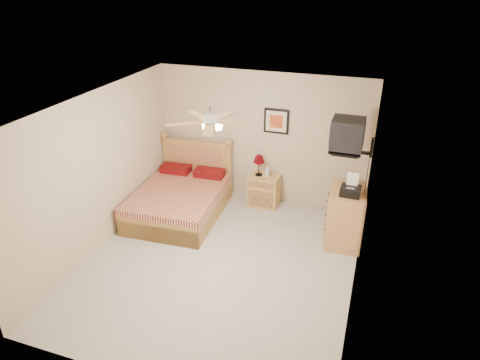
# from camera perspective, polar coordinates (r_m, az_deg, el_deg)

# --- Properties ---
(floor) EXTENTS (4.50, 4.50, 0.00)m
(floor) POSITION_cam_1_polar(r_m,az_deg,el_deg) (6.75, -2.70, -10.98)
(floor) COLOR #ACA89C
(floor) RESTS_ON ground
(ceiling) EXTENTS (4.00, 4.50, 0.04)m
(ceiling) POSITION_cam_1_polar(r_m,az_deg,el_deg) (5.60, -3.25, 9.79)
(ceiling) COLOR white
(ceiling) RESTS_ON ground
(wall_back) EXTENTS (4.00, 0.04, 2.50)m
(wall_back) POSITION_cam_1_polar(r_m,az_deg,el_deg) (8.03, 2.93, 5.58)
(wall_back) COLOR #C6AE92
(wall_back) RESTS_ON ground
(wall_front) EXTENTS (4.00, 0.04, 2.50)m
(wall_front) POSITION_cam_1_polar(r_m,az_deg,el_deg) (4.43, -13.96, -14.57)
(wall_front) COLOR #C6AE92
(wall_front) RESTS_ON ground
(wall_left) EXTENTS (0.04, 4.50, 2.50)m
(wall_left) POSITION_cam_1_polar(r_m,az_deg,el_deg) (7.00, -18.38, 0.96)
(wall_left) COLOR #C6AE92
(wall_left) RESTS_ON ground
(wall_right) EXTENTS (0.04, 4.50, 2.50)m
(wall_right) POSITION_cam_1_polar(r_m,az_deg,el_deg) (5.73, 16.06, -4.52)
(wall_right) COLOR #C6AE92
(wall_right) RESTS_ON ground
(bed) EXTENTS (1.55, 1.98, 1.23)m
(bed) POSITION_cam_1_polar(r_m,az_deg,el_deg) (7.73, -8.27, -0.66)
(bed) COLOR #A86F33
(bed) RESTS_ON ground
(nightstand) EXTENTS (0.56, 0.42, 0.60)m
(nightstand) POSITION_cam_1_polar(r_m,az_deg,el_deg) (8.17, 3.23, -1.36)
(nightstand) COLOR tan
(nightstand) RESTS_ON ground
(table_lamp) EXTENTS (0.24, 0.24, 0.40)m
(table_lamp) POSITION_cam_1_polar(r_m,az_deg,el_deg) (7.98, 2.54, 1.98)
(table_lamp) COLOR #54050B
(table_lamp) RESTS_ON nightstand
(lotion_bottle) EXTENTS (0.10, 0.10, 0.22)m
(lotion_bottle) POSITION_cam_1_polar(r_m,az_deg,el_deg) (7.97, 3.68, 1.20)
(lotion_bottle) COLOR silver
(lotion_bottle) RESTS_ON nightstand
(framed_picture) EXTENTS (0.46, 0.04, 0.46)m
(framed_picture) POSITION_cam_1_polar(r_m,az_deg,el_deg) (7.82, 4.87, 7.82)
(framed_picture) COLOR black
(framed_picture) RESTS_ON wall_back
(dresser) EXTENTS (0.60, 0.84, 0.95)m
(dresser) POSITION_cam_1_polar(r_m,az_deg,el_deg) (7.20, 13.89, -4.69)
(dresser) COLOR tan
(dresser) RESTS_ON ground
(fax_machine) EXTENTS (0.32, 0.34, 0.33)m
(fax_machine) POSITION_cam_1_polar(r_m,az_deg,el_deg) (6.76, 14.63, -0.68)
(fax_machine) COLOR black
(fax_machine) RESTS_ON dresser
(magazine_lower) EXTENTS (0.24, 0.29, 0.02)m
(magazine_lower) POSITION_cam_1_polar(r_m,az_deg,el_deg) (7.22, 14.12, -0.18)
(magazine_lower) COLOR beige
(magazine_lower) RESTS_ON dresser
(magazine_upper) EXTENTS (0.29, 0.35, 0.02)m
(magazine_upper) POSITION_cam_1_polar(r_m,az_deg,el_deg) (7.24, 14.17, 0.10)
(magazine_upper) COLOR tan
(magazine_upper) RESTS_ON magazine_lower
(wall_tv) EXTENTS (0.56, 0.46, 0.58)m
(wall_tv) POSITION_cam_1_polar(r_m,az_deg,el_deg) (6.72, 15.37, 5.54)
(wall_tv) COLOR black
(wall_tv) RESTS_ON wall_right
(ceiling_fan) EXTENTS (1.14, 1.14, 0.28)m
(ceiling_fan) POSITION_cam_1_polar(r_m,az_deg,el_deg) (5.47, -3.99, 7.81)
(ceiling_fan) COLOR white
(ceiling_fan) RESTS_ON ceiling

